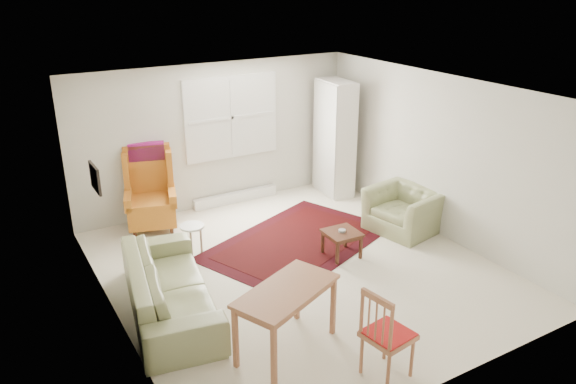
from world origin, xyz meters
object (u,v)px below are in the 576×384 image
sofa (168,276)px  wingback_chair (150,189)px  stool (193,240)px  desk (287,320)px  armchair (404,206)px  coffee_table (342,244)px  cabinet (335,138)px  desk_chair (388,333)px

sofa → wingback_chair: (0.56, 2.44, 0.20)m
sofa → wingback_chair: size_ratio=1.75×
sofa → stool: 1.49m
desk → armchair: bearing=28.3°
sofa → coffee_table: 2.65m
wingback_chair → cabinet: 3.46m
wingback_chair → desk: size_ratio=1.12×
wingback_chair → armchair: bearing=-15.0°
wingback_chair → desk: 3.84m
stool → desk: bearing=-88.8°
desk → stool: bearing=91.2°
armchair → stool: armchair is taller
wingback_chair → sofa: bearing=-86.3°
wingback_chair → coffee_table: 3.16m
sofa → desk_chair: desk_chair is taller
coffee_table → desk: desk is taller
coffee_table → stool: (-1.85, 1.14, 0.04)m
stool → desk_chair: 3.58m
sofa → wingback_chair: 2.52m
sofa → cabinet: bearing=-50.2°
sofa → desk: sofa is taller
stool → desk_chair: bearing=-78.3°
cabinet → desk_chair: 5.20m
armchair → desk: (-3.16, -1.70, -0.03)m
desk → wingback_chair: bearing=94.1°
armchair → desk_chair: bearing=-55.3°
cabinet → desk_chair: (-2.49, -4.53, -0.55)m
wingback_chair → desk_chair: 4.80m
cabinet → desk_chair: size_ratio=2.08×
armchair → stool: 3.35m
armchair → coffee_table: 1.40m
coffee_table → desk_chair: 2.63m
armchair → cabinet: cabinet is taller
sofa → cabinet: (4.00, 2.27, 0.58)m
wingback_chair → coffee_table: (2.07, -2.34, -0.47)m
stool → cabinet: bearing=17.8°
armchair → sofa: bearing=-96.7°
wingback_chair → desk_chair: size_ratio=1.32×
cabinet → desk: (-3.16, -3.65, -0.67)m
cabinet → desk: size_ratio=1.76×
armchair → desk_chair: (-2.49, -2.58, 0.10)m
sofa → stool: size_ratio=4.92×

